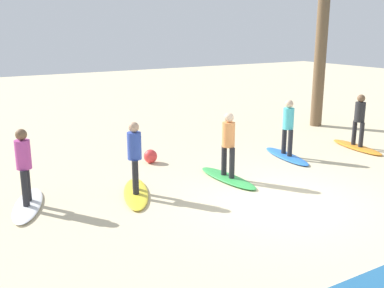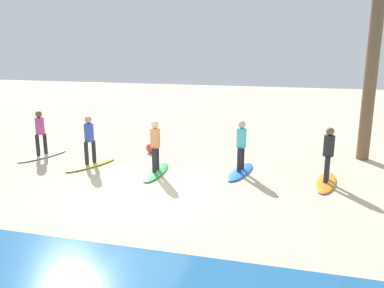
# 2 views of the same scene
# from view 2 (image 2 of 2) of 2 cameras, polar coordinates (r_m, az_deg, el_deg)

# --- Properties ---
(ground_plane) EXTENTS (60.00, 60.00, 0.00)m
(ground_plane) POSITION_cam_2_polar(r_m,az_deg,el_deg) (11.54, -7.45, -6.98)
(ground_plane) COLOR beige
(surfboard_orange) EXTENTS (0.85, 2.16, 0.09)m
(surfboard_orange) POSITION_cam_2_polar(r_m,az_deg,el_deg) (12.87, 18.36, -5.14)
(surfboard_orange) COLOR orange
(surfboard_orange) RESTS_ON ground
(surfer_orange) EXTENTS (0.32, 0.46, 1.64)m
(surfer_orange) POSITION_cam_2_polar(r_m,az_deg,el_deg) (12.59, 18.70, -0.86)
(surfer_orange) COLOR #232328
(surfer_orange) RESTS_ON surfboard_orange
(surfboard_blue) EXTENTS (0.89, 2.16, 0.09)m
(surfboard_blue) POSITION_cam_2_polar(r_m,az_deg,el_deg) (13.29, 6.84, -3.89)
(surfboard_blue) COLOR blue
(surfboard_blue) RESTS_ON ground
(surfer_blue) EXTENTS (0.32, 0.46, 1.64)m
(surfer_blue) POSITION_cam_2_polar(r_m,az_deg,el_deg) (13.03, 6.96, 0.27)
(surfer_blue) COLOR #232328
(surfer_blue) RESTS_ON surfboard_blue
(surfboard_green) EXTENTS (0.66, 2.12, 0.09)m
(surfboard_green) POSITION_cam_2_polar(r_m,az_deg,el_deg) (13.23, -5.11, -3.93)
(surfboard_green) COLOR green
(surfboard_green) RESTS_ON ground
(surfer_green) EXTENTS (0.32, 0.46, 1.64)m
(surfer_green) POSITION_cam_2_polar(r_m,az_deg,el_deg) (12.96, -5.20, 0.24)
(surfer_green) COLOR #232328
(surfer_green) RESTS_ON surfboard_green
(surfboard_yellow) EXTENTS (1.31, 2.16, 0.09)m
(surfboard_yellow) POSITION_cam_2_polar(r_m,az_deg,el_deg) (14.39, -14.06, -2.82)
(surfboard_yellow) COLOR yellow
(surfboard_yellow) RESTS_ON ground
(surfer_yellow) EXTENTS (0.32, 0.44, 1.64)m
(surfer_yellow) POSITION_cam_2_polar(r_m,az_deg,el_deg) (14.14, -14.30, 1.03)
(surfer_yellow) COLOR #232328
(surfer_yellow) RESTS_ON surfboard_yellow
(surfboard_white) EXTENTS (1.24, 2.17, 0.09)m
(surfboard_white) POSITION_cam_2_polar(r_m,az_deg,el_deg) (16.03, -20.33, -1.56)
(surfboard_white) COLOR white
(surfboard_white) RESTS_ON ground
(surfer_white) EXTENTS (0.32, 0.44, 1.64)m
(surfer_white) POSITION_cam_2_polar(r_m,az_deg,el_deg) (15.81, -20.63, 1.91)
(surfer_white) COLOR #232328
(surfer_white) RESTS_ON surfboard_white
(beach_ball) EXTENTS (0.39, 0.39, 0.39)m
(beach_ball) POSITION_cam_2_polar(r_m,az_deg,el_deg) (15.63, -5.80, -0.56)
(beach_ball) COLOR #E53838
(beach_ball) RESTS_ON ground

